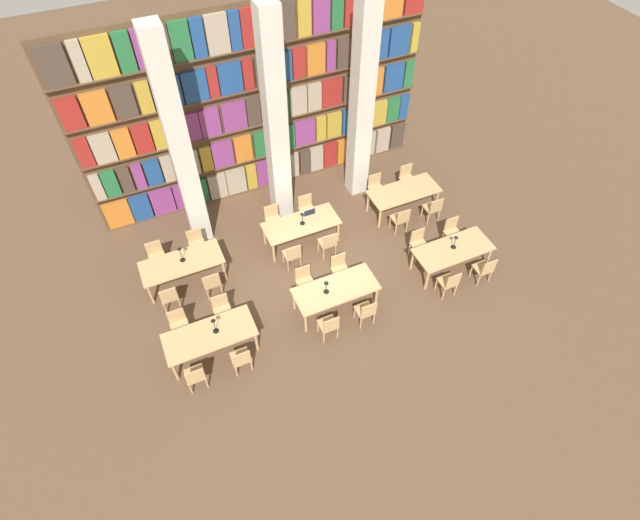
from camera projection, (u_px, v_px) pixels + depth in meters
The scene contains 41 objects.
ground_plane at pixel (318, 273), 13.31m from camera, with size 40.00×40.00×0.00m, color brown.
bookshelf_bank at pixel (259, 108), 13.63m from camera, with size 9.79×0.35×5.50m.
pillar_left at pixel (180, 149), 11.94m from camera, with size 0.51×0.51×6.00m.
pillar_center at pixel (276, 124), 12.59m from camera, with size 0.51×0.51×6.00m.
pillar_right at pixel (362, 102), 13.24m from camera, with size 0.51×0.51×6.00m.
reading_table_0 at pixel (210, 336), 11.27m from camera, with size 2.07×0.89×0.74m.
chair_0 at pixel (195, 376), 10.83m from camera, with size 0.42×0.40×0.88m.
chair_1 at pixel (179, 324), 11.70m from camera, with size 0.42×0.40×0.88m.
chair_2 at pixel (241, 359), 11.11m from camera, with size 0.42×0.40×0.88m.
chair_3 at pixel (222, 309), 11.97m from camera, with size 0.42×0.40×0.88m.
desk_lamp_0 at pixel (214, 323), 11.02m from camera, with size 0.14×0.14×0.48m.
reading_table_1 at pixel (336, 291), 12.11m from camera, with size 2.07×0.89×0.74m.
chair_4 at pixel (329, 325), 11.68m from camera, with size 0.42×0.40×0.88m.
chair_5 at pixel (305, 280), 12.55m from camera, with size 0.42×0.40×0.88m.
chair_6 at pixel (366, 311), 11.94m from camera, with size 0.42×0.40×0.88m.
chair_7 at pixel (340, 268), 12.81m from camera, with size 0.42×0.40×0.88m.
desk_lamp_1 at pixel (326, 285), 11.79m from camera, with size 0.14×0.14×0.39m.
reading_table_2 at pixel (453, 251), 12.95m from camera, with size 2.07×0.89×0.74m.
chair_8 at pixel (449, 282), 12.51m from camera, with size 0.42×0.40×0.88m.
chair_9 at pixel (419, 243), 13.37m from camera, with size 0.42×0.40×0.88m.
chair_10 at pixel (484, 269), 12.79m from camera, with size 0.42×0.40×0.88m.
chair_11 at pixel (452, 231), 13.66m from camera, with size 0.42×0.40×0.88m.
desk_lamp_2 at pixel (456, 240), 12.70m from camera, with size 0.14×0.14×0.43m.
reading_table_3 at pixel (182, 264), 12.65m from camera, with size 2.07×0.89×0.74m.
chair_12 at pixel (169, 297), 12.22m from camera, with size 0.42×0.40×0.88m.
chair_13 at pixel (156, 256), 13.09m from camera, with size 0.42×0.40×0.88m.
chair_14 at pixel (212, 282), 12.51m from camera, with size 0.42×0.40×0.88m.
chair_15 at pixel (197, 243), 13.37m from camera, with size 0.42×0.40×0.88m.
desk_lamp_3 at pixel (180, 252), 12.38m from camera, with size 0.14×0.14×0.49m.
reading_table_4 at pixel (301, 225), 13.55m from camera, with size 2.07×0.89×0.74m.
chair_16 at pixel (293, 254), 13.11m from camera, with size 0.42×0.40×0.88m.
chair_17 at pixel (273, 219), 13.98m from camera, with size 0.42×0.40×0.88m.
chair_18 at pixel (328, 243), 13.38m from camera, with size 0.42×0.40×0.88m.
chair_19 at pixel (307, 208), 14.25m from camera, with size 0.42×0.40×0.88m.
desk_lamp_4 at pixel (302, 216), 13.27m from camera, with size 0.14×0.14×0.41m.
laptop at pixel (309, 213), 13.70m from camera, with size 0.32×0.22×0.21m.
reading_table_5 at pixel (404, 193), 14.40m from camera, with size 2.07×0.89×0.74m.
chair_20 at pixel (401, 219), 13.97m from camera, with size 0.42×0.40×0.88m.
chair_21 at pixel (376, 187), 14.84m from camera, with size 0.42×0.40×0.88m.
chair_22 at pixel (433, 208), 14.26m from camera, with size 0.42×0.40×0.88m.
chair_23 at pixel (407, 177), 15.12m from camera, with size 0.42×0.40×0.88m.
Camera 1 is at (-3.37, -7.66, 10.36)m, focal length 28.00 mm.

